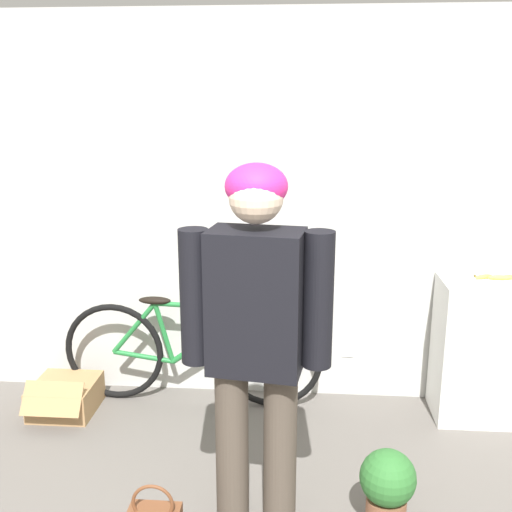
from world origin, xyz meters
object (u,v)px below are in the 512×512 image
object	(u,v)px
cardboard_box	(65,396)
potted_plant	(387,487)
person	(256,328)
bicycle	(191,352)
banana	(499,277)

from	to	relation	value
cardboard_box	potted_plant	bearing A→B (deg)	-26.99
person	cardboard_box	size ratio (longest dim) A/B	3.67
bicycle	cardboard_box	bearing A→B (deg)	-165.54
bicycle	cardboard_box	size ratio (longest dim) A/B	3.67
person	cardboard_box	bearing A→B (deg)	150.33
bicycle	cardboard_box	distance (m)	0.89
person	cardboard_box	xyz separation A→B (m)	(-1.37, 1.06, -0.96)
banana	person	bearing A→B (deg)	-138.72
banana	potted_plant	xyz separation A→B (m)	(-0.82, -1.23, -0.70)
banana	cardboard_box	size ratio (longest dim) A/B	0.67
person	banana	distance (m)	1.93
bicycle	cardboard_box	xyz separation A→B (m)	(-0.83, -0.19, -0.27)
cardboard_box	potted_plant	world-z (taller)	potted_plant
person	potted_plant	size ratio (longest dim) A/B	4.10
bicycle	cardboard_box	world-z (taller)	bicycle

